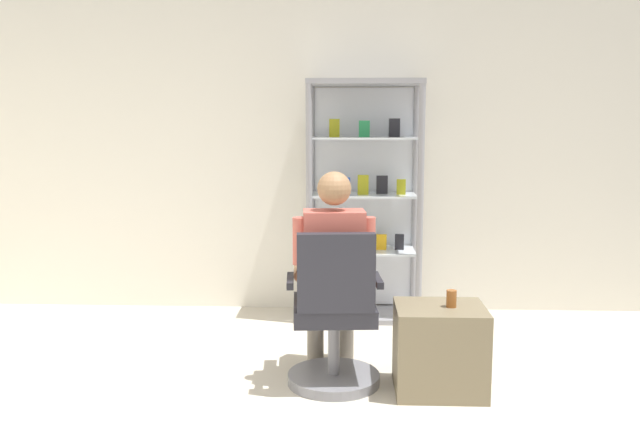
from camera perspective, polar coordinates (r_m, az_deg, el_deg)
back_wall at (r=5.48m, az=-0.41°, el=5.62°), size 6.00×0.10×2.70m
display_cabinet_main at (r=5.27m, az=3.81°, el=1.27°), size 0.90×0.45×1.90m
office_chair at (r=3.92m, az=1.26°, el=-9.54°), size 0.58×0.56×0.96m
seated_shopkeeper at (r=4.00m, az=1.14°, el=-4.47°), size 0.51×0.58×1.29m
storage_crate at (r=3.97m, az=10.38°, el=-11.54°), size 0.52×0.43×0.51m
tea_glass at (r=3.89m, az=11.39°, el=-7.29°), size 0.06×0.06×0.10m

